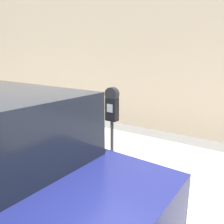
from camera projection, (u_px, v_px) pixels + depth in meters
The scene contains 3 objects.
sidewalk at pixel (165, 172), 4.07m from camera, with size 24.00×2.80×0.13m.
building_facade at pixel (210, 9), 5.34m from camera, with size 24.00×0.30×6.59m.
parking_meter at pixel (112, 113), 3.38m from camera, with size 0.21×0.12×1.57m.
Camera 1 is at (1.25, -1.40, 2.12)m, focal length 35.00 mm.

